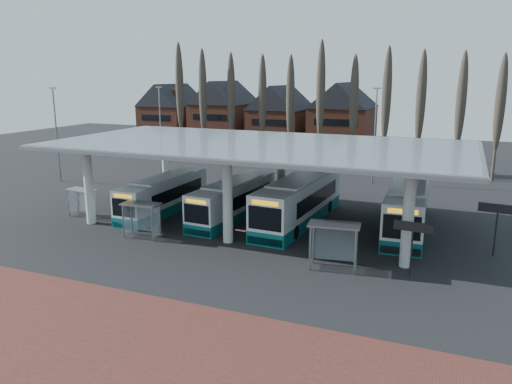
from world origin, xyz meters
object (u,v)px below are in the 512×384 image
at_px(bus_1, 234,200).
at_px(bus_2, 299,201).
at_px(bus_3, 408,207).
at_px(bus_0, 164,195).
at_px(shelter_2, 334,236).
at_px(shelter_0, 83,197).
at_px(shelter_1, 142,212).

relative_size(bus_1, bus_2, 0.86).
bearing_deg(bus_3, bus_0, -174.19).
relative_size(bus_2, shelter_2, 4.08).
bearing_deg(bus_0, bus_1, 5.35).
height_order(bus_0, bus_2, bus_2).
distance_m(bus_1, bus_3, 13.63).
height_order(bus_1, bus_2, bus_2).
bearing_deg(shelter_0, bus_2, 24.49).
xyz_separation_m(bus_0, bus_3, (19.73, 2.91, 0.22)).
bearing_deg(shelter_0, bus_0, 42.60).
bearing_deg(shelter_1, shelter_0, 157.29).
distance_m(bus_0, shelter_2, 17.98).
height_order(bus_1, shelter_0, bus_1).
height_order(bus_2, bus_3, bus_2).
bearing_deg(bus_2, shelter_1, -136.63).
distance_m(bus_2, shelter_2, 9.83).
bearing_deg(bus_2, shelter_2, -57.16).
bearing_deg(bus_3, shelter_2, -110.41).
relative_size(bus_1, shelter_2, 3.50).
bearing_deg(bus_3, shelter_1, -154.19).
relative_size(bus_0, shelter_2, 3.42).
height_order(bus_0, bus_1, bus_1).
relative_size(bus_1, shelter_1, 4.00).
relative_size(bus_0, bus_3, 0.86).
relative_size(bus_3, shelter_0, 4.89).
xyz_separation_m(bus_3, shelter_0, (-25.15, -6.74, 0.01)).
bearing_deg(shelter_1, bus_3, 24.69).
xyz_separation_m(bus_0, bus_1, (6.30, 0.59, 0.02)).
bearing_deg(bus_2, shelter_0, -159.95).
bearing_deg(bus_3, bus_2, -172.08).
bearing_deg(shelter_0, bus_1, 28.06).
relative_size(bus_3, shelter_2, 3.97).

